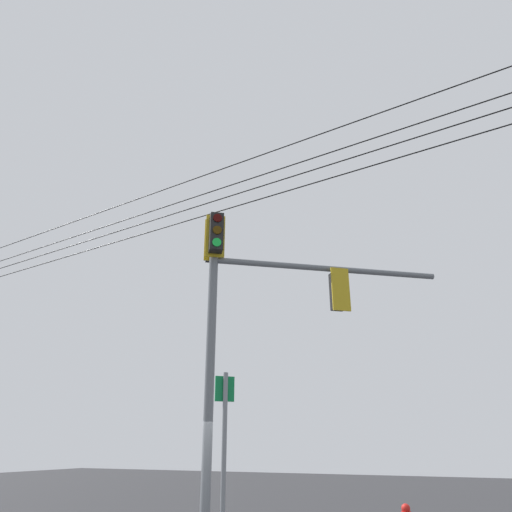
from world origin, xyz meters
The scene contains 3 objects.
signal_mast_assembly centered at (-1.11, 0.99, 5.03)m, with size 3.77×4.90×7.07m.
route_sign_primary centered at (1.91, 1.95, 1.80)m, with size 0.23×0.23×3.06m.
overhead_wire_span centered at (-0.85, -1.30, 7.77)m, with size 5.81×34.42×1.82m.
Camera 1 is at (8.30, 5.30, 2.07)m, focal length 33.45 mm.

